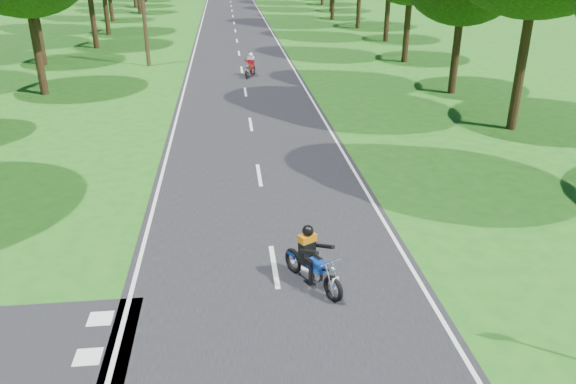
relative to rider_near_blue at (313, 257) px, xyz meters
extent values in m
plane|color=#1A5613|center=(-0.80, -1.08, -0.75)|extent=(160.00, 160.00, 0.00)
cube|color=black|center=(-0.80, 48.92, -0.74)|extent=(7.00, 140.00, 0.02)
cube|color=silver|center=(-0.80, 0.92, -0.73)|extent=(0.12, 2.00, 0.01)
cube|color=silver|center=(-0.80, 6.92, -0.73)|extent=(0.12, 2.00, 0.01)
cube|color=silver|center=(-0.80, 12.92, -0.73)|extent=(0.12, 2.00, 0.01)
cube|color=silver|center=(-0.80, 18.92, -0.73)|extent=(0.12, 2.00, 0.01)
cube|color=silver|center=(-0.80, 24.92, -0.73)|extent=(0.12, 2.00, 0.01)
cube|color=silver|center=(-0.80, 30.92, -0.73)|extent=(0.12, 2.00, 0.01)
cube|color=silver|center=(-0.80, 36.92, -0.73)|extent=(0.12, 2.00, 0.01)
cube|color=silver|center=(-0.80, 42.92, -0.73)|extent=(0.12, 2.00, 0.01)
cube|color=silver|center=(-0.80, 48.92, -0.73)|extent=(0.12, 2.00, 0.01)
cube|color=silver|center=(-0.80, 54.92, -0.73)|extent=(0.12, 2.00, 0.01)
cube|color=silver|center=(-0.80, 60.92, -0.73)|extent=(0.12, 2.00, 0.01)
cube|color=silver|center=(-0.80, 66.92, -0.73)|extent=(0.12, 2.00, 0.01)
cube|color=silver|center=(-0.80, 72.92, -0.73)|extent=(0.12, 2.00, 0.01)
cube|color=silver|center=(-4.10, 48.92, -0.73)|extent=(0.10, 140.00, 0.01)
cube|color=silver|center=(2.50, 48.92, -0.73)|extent=(0.10, 140.00, 0.01)
cube|color=silver|center=(-4.60, -1.98, -0.73)|extent=(0.50, 0.50, 0.01)
cube|color=silver|center=(-4.60, -0.78, -0.73)|extent=(0.50, 0.50, 0.01)
cylinder|color=black|center=(-11.37, 19.68, 1.20)|extent=(0.40, 0.40, 3.91)
cylinder|color=black|center=(-13.73, 28.11, 1.14)|extent=(0.40, 0.40, 3.79)
cylinder|color=black|center=(-11.62, 34.52, 1.41)|extent=(0.40, 0.40, 4.32)
cylinder|color=black|center=(-12.06, 42.02, 1.45)|extent=(0.40, 0.40, 4.40)
cylinder|color=black|center=(-13.41, 51.70, 0.85)|extent=(0.40, 0.40, 3.20)
cylinder|color=black|center=(10.27, 11.12, 1.53)|extent=(0.40, 0.40, 4.56)
cylinder|color=black|center=(10.13, 17.61, 0.99)|extent=(0.40, 0.40, 3.49)
cylinder|color=black|center=(10.27, 26.50, 1.09)|extent=(0.40, 0.40, 3.69)
cylinder|color=black|center=(11.37, 35.34, 1.12)|extent=(0.40, 0.40, 3.74)
cylinder|color=black|center=(10.92, 43.64, 1.57)|extent=(0.40, 0.40, 4.64)
cylinder|color=black|center=(9.75, 50.84, 0.70)|extent=(0.40, 0.40, 2.91)
cylinder|color=#382616|center=(-6.80, 26.92, 3.25)|extent=(0.26, 0.26, 8.00)
camera|label=1|loc=(-1.74, -10.82, 6.40)|focal=35.00mm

